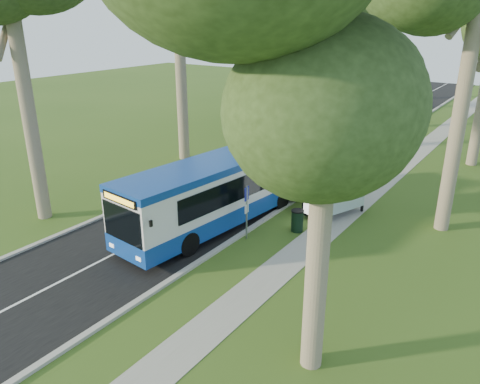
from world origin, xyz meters
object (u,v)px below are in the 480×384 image
at_px(bus_shelter, 334,179).
at_px(bus, 228,188).
at_px(litter_bin, 297,221).
at_px(bus_stop_sign, 247,206).
at_px(car_silver, 338,102).
at_px(car_white, 292,121).

bearing_deg(bus_shelter, bus, -121.36).
xyz_separation_m(bus_shelter, litter_bin, (-0.70, -2.43, -1.53)).
xyz_separation_m(bus, bus_stop_sign, (1.91, -1.18, -0.12)).
bearing_deg(bus, car_silver, 109.58).
bearing_deg(bus_stop_sign, bus_shelter, 55.97).
relative_size(bus, bus_stop_sign, 4.95).
xyz_separation_m(bus_stop_sign, litter_bin, (1.54, 2.02, -1.06)).
bearing_deg(car_white, car_silver, 79.64).
height_order(bus, car_silver, bus).
height_order(bus_shelter, litter_bin, bus_shelter).
relative_size(bus_stop_sign, car_silver, 0.58).
relative_size(bus_shelter, car_silver, 0.86).
relative_size(bus, car_white, 3.04).
height_order(bus_stop_sign, bus_shelter, bus_shelter).
height_order(car_white, car_silver, car_silver).
bearing_deg(car_white, litter_bin, -73.22).
distance_m(bus, car_white, 20.70).
bearing_deg(bus_shelter, car_silver, 133.34).
distance_m(bus_stop_sign, car_silver, 33.11).
bearing_deg(bus, bus_stop_sign, -25.67).
bearing_deg(bus, litter_bin, 19.68).
bearing_deg(bus_stop_sign, car_silver, 99.06).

